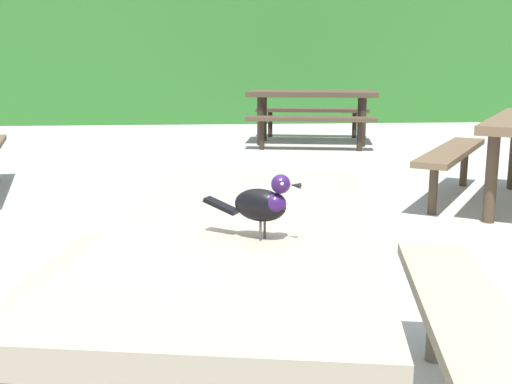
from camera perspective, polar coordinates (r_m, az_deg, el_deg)
hedge_wall at (r=12.38m, az=-4.54°, el=11.56°), size 28.00×1.28×2.30m
picnic_table_foreground at (r=2.02m, az=-0.83°, el=-7.65°), size 1.96×1.98×0.74m
bird_grackle at (r=1.75m, az=0.68°, el=-0.96°), size 0.26×0.17×0.18m
picnic_table_mid_left at (r=9.22m, az=4.93°, el=7.72°), size 1.98×1.95×0.74m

